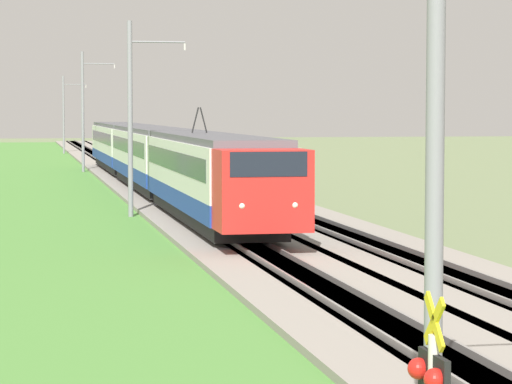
{
  "coord_description": "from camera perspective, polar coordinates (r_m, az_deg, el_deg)",
  "views": [
    {
      "loc": [
        -7.19,
        7.43,
        4.75
      ],
      "look_at": [
        30.61,
        0.0,
        2.14
      ],
      "focal_mm": 85.0,
      "sensor_mm": 36.0,
      "label": 1
    }
  ],
  "objects": [
    {
      "name": "track_adjacent",
      "position": [
        58.5,
        0.21,
        -0.62
      ],
      "size": [
        240.0,
        1.57,
        0.45
      ],
      "color": "#4C4238",
      "rests_on": "ground"
    },
    {
      "name": "catenary_mast_near",
      "position": [
        14.27,
        8.65,
        2.79
      ],
      "size": [
        0.22,
        2.56,
        8.7
      ],
      "color": "slate",
      "rests_on": "ground"
    },
    {
      "name": "track_main",
      "position": [
        57.85,
        -3.7,
        -0.68
      ],
      "size": [
        240.0,
        1.57,
        0.45
      ],
      "color": "#4C4238",
      "rests_on": "ground"
    },
    {
      "name": "ballast_main",
      "position": [
        57.85,
        -3.7,
        -0.69
      ],
      "size": [
        240.0,
        4.4,
        0.3
      ],
      "color": "gray",
      "rests_on": "ground"
    },
    {
      "name": "grass_verge",
      "position": [
        57.4,
        -9.62,
        -0.87
      ],
      "size": [
        240.0,
        13.59,
        0.12
      ],
      "color": "#4C8438",
      "rests_on": "ground"
    },
    {
      "name": "ballast_adjacent",
      "position": [
        58.5,
        0.21,
        -0.63
      ],
      "size": [
        240.0,
        4.4,
        0.3
      ],
      "color": "gray",
      "rests_on": "ground"
    },
    {
      "name": "catenary_mast_mid",
      "position": [
        52.74,
        -5.88,
        3.52
      ],
      "size": [
        0.22,
        2.56,
        8.6
      ],
      "color": "slate",
      "rests_on": "ground"
    },
    {
      "name": "catenary_mast_far",
      "position": [
        91.74,
        -8.12,
        3.81
      ],
      "size": [
        0.22,
        2.56,
        9.12
      ],
      "color": "slate",
      "rests_on": "ground"
    },
    {
      "name": "passenger_train",
      "position": [
        68.38,
        -4.88,
        1.78
      ],
      "size": [
        63.79,
        3.01,
        4.88
      ],
      "rotation": [
        0.0,
        0.0,
        3.14
      ],
      "color": "red",
      "rests_on": "ground"
    },
    {
      "name": "catenary_mast_distant",
      "position": [
        130.8,
        -9.02,
        3.64
      ],
      "size": [
        0.22,
        2.56,
        8.37
      ],
      "color": "slate",
      "rests_on": "ground"
    }
  ]
}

